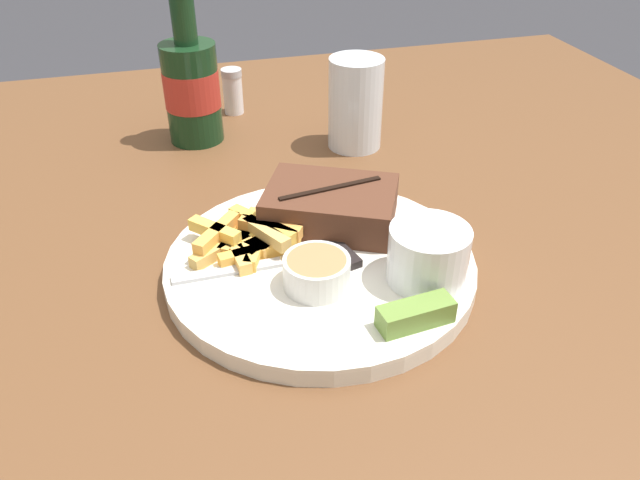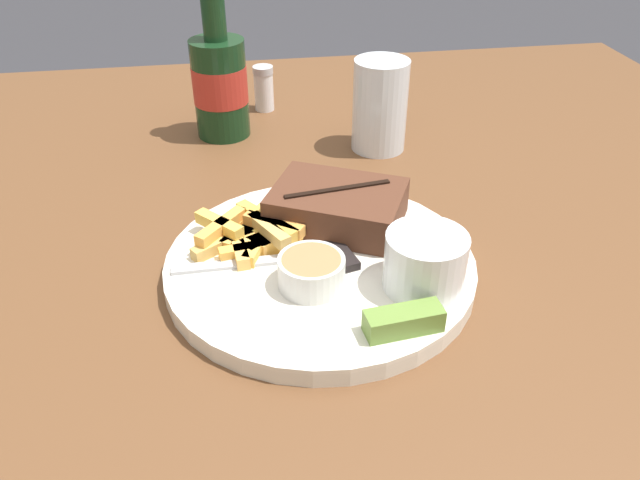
# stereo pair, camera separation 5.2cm
# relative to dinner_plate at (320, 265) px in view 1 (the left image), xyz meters

# --- Properties ---
(dining_table) EXTENTS (1.31, 1.28, 0.78)m
(dining_table) POSITION_rel_dinner_plate_xyz_m (0.00, 0.00, -0.08)
(dining_table) COLOR brown
(dining_table) RESTS_ON ground_plane
(dinner_plate) EXTENTS (0.29, 0.29, 0.02)m
(dinner_plate) POSITION_rel_dinner_plate_xyz_m (0.00, 0.00, 0.00)
(dinner_plate) COLOR silver
(dinner_plate) RESTS_ON dining_table
(steak_portion) EXTENTS (0.16, 0.14, 0.04)m
(steak_portion) POSITION_rel_dinner_plate_xyz_m (0.03, 0.06, 0.03)
(steak_portion) COLOR #512D1E
(steak_portion) RESTS_ON dinner_plate
(fries_pile) EXTENTS (0.11, 0.10, 0.02)m
(fries_pile) POSITION_rel_dinner_plate_xyz_m (-0.06, 0.04, 0.02)
(fries_pile) COLOR #E0A657
(fries_pile) RESTS_ON dinner_plate
(coleslaw_cup) EXTENTS (0.07, 0.07, 0.05)m
(coleslaw_cup) POSITION_rel_dinner_plate_xyz_m (0.08, -0.06, 0.04)
(coleslaw_cup) COLOR white
(coleslaw_cup) RESTS_ON dinner_plate
(dipping_sauce_cup) EXTENTS (0.06, 0.06, 0.03)m
(dipping_sauce_cup) POSITION_rel_dinner_plate_xyz_m (-0.01, -0.04, 0.02)
(dipping_sauce_cup) COLOR silver
(dipping_sauce_cup) RESTS_ON dinner_plate
(pickle_spear) EXTENTS (0.07, 0.03, 0.02)m
(pickle_spear) POSITION_rel_dinner_plate_xyz_m (0.05, -0.11, 0.02)
(pickle_spear) COLOR olive
(pickle_spear) RESTS_ON dinner_plate
(fork_utensil) EXTENTS (0.13, 0.01, 0.00)m
(fork_utensil) POSITION_rel_dinner_plate_xyz_m (-0.08, -0.00, 0.01)
(fork_utensil) COLOR #B7B7BC
(fork_utensil) RESTS_ON dinner_plate
(knife_utensil) EXTENTS (0.06, 0.16, 0.01)m
(knife_utensil) POSITION_rel_dinner_plate_xyz_m (0.01, 0.04, 0.01)
(knife_utensil) COLOR #B7B7BC
(knife_utensil) RESTS_ON dinner_plate
(beer_bottle) EXTENTS (0.07, 0.07, 0.21)m
(beer_bottle) POSITION_rel_dinner_plate_xyz_m (-0.08, 0.33, 0.06)
(beer_bottle) COLOR #143319
(beer_bottle) RESTS_ON dining_table
(drinking_glass) EXTENTS (0.07, 0.07, 0.12)m
(drinking_glass) POSITION_rel_dinner_plate_xyz_m (0.12, 0.26, 0.05)
(drinking_glass) COLOR silver
(drinking_glass) RESTS_ON dining_table
(salt_shaker) EXTENTS (0.03, 0.03, 0.07)m
(salt_shaker) POSITION_rel_dinner_plate_xyz_m (-0.02, 0.41, 0.02)
(salt_shaker) COLOR white
(salt_shaker) RESTS_ON dining_table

